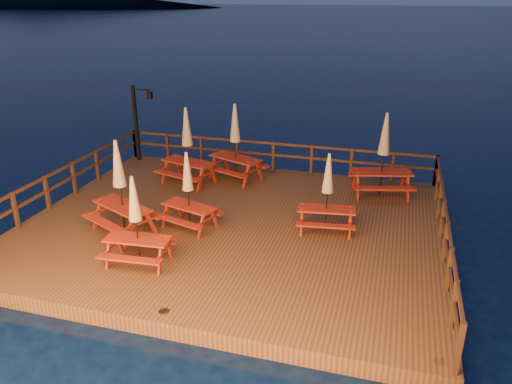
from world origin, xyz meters
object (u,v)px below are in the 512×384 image
Objects in this scene: picnic_table_2 at (235,141)px; picnic_table_1 at (383,153)px; lamp_post at (139,116)px; picnic_table_0 at (136,219)px.

picnic_table_1 is at bearing 21.35° from picnic_table_2.
lamp_post is 8.43m from picnic_table_0.
lamp_post is at bearing 113.05° from picnic_table_0.
picnic_table_1 is 1.02× the size of picnic_table_2.
picnic_table_1 is (5.55, 6.31, 0.25)m from picnic_table_0.
picnic_table_2 is (-5.13, 0.12, -0.02)m from picnic_table_1.
lamp_post reaches higher than picnic_table_0.
picnic_table_2 is (4.32, -1.03, -0.36)m from lamp_post.
lamp_post is 1.09× the size of picnic_table_2.
picnic_table_0 is at bearing -62.37° from lamp_post.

